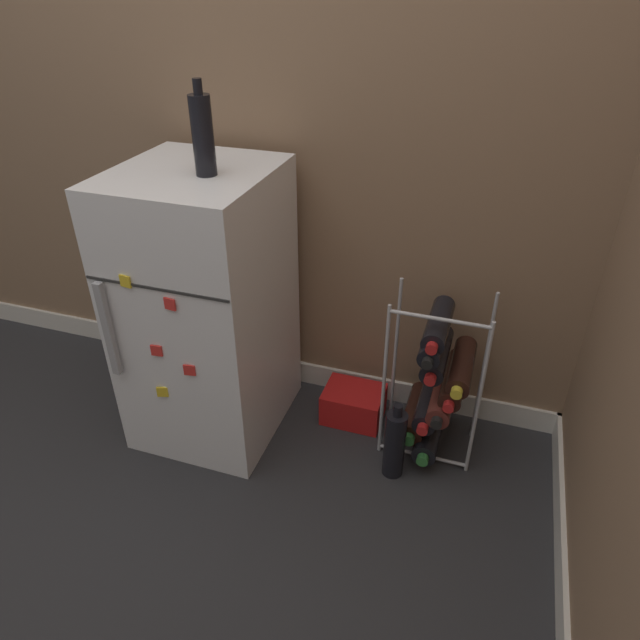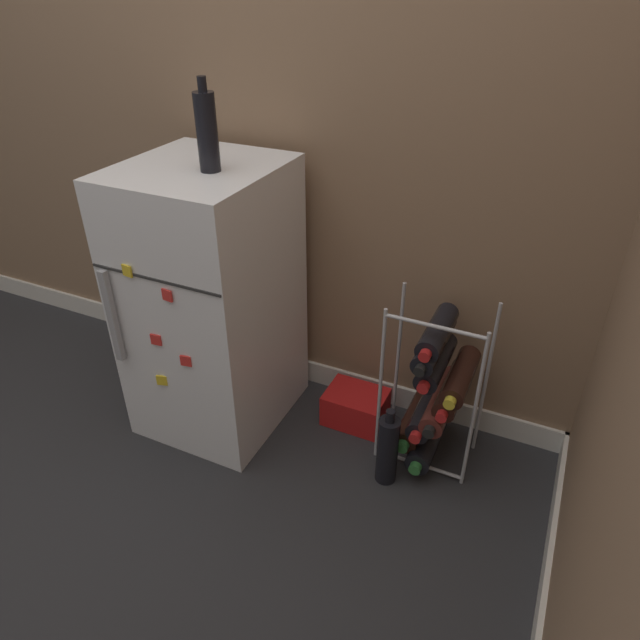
# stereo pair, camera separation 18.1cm
# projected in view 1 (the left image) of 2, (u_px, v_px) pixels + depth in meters

# --- Properties ---
(ground_plane) EXTENTS (14.00, 14.00, 0.00)m
(ground_plane) POSITION_uv_depth(u_px,v_px,m) (206.00, 507.00, 1.78)
(ground_plane) COLOR #28282B
(wall_back) EXTENTS (7.10, 0.07, 2.50)m
(wall_back) POSITION_uv_depth(u_px,v_px,m) (279.00, 44.00, 1.72)
(wall_back) COLOR #84664C
(wall_back) RESTS_ON ground_plane
(mini_fridge) EXTENTS (0.46, 0.54, 0.94)m
(mini_fridge) POSITION_uv_depth(u_px,v_px,m) (207.00, 309.00, 1.90)
(mini_fridge) COLOR white
(mini_fridge) RESTS_ON ground_plane
(wine_rack) EXTENTS (0.31, 0.33, 0.59)m
(wine_rack) POSITION_uv_depth(u_px,v_px,m) (437.00, 382.00, 1.88)
(wine_rack) COLOR #B2B2B7
(wine_rack) RESTS_ON ground_plane
(soda_box) EXTENTS (0.22, 0.17, 0.12)m
(soda_box) POSITION_uv_depth(u_px,v_px,m) (354.00, 404.00, 2.11)
(soda_box) COLOR red
(soda_box) RESTS_ON ground_plane
(fridge_top_bottle) EXTENTS (0.06, 0.06, 0.26)m
(fridge_top_bottle) POSITION_uv_depth(u_px,v_px,m) (203.00, 135.00, 1.55)
(fridge_top_bottle) COLOR black
(fridge_top_bottle) RESTS_ON mini_fridge
(loose_bottle_floor) EXTENTS (0.07, 0.07, 0.29)m
(loose_bottle_floor) POSITION_uv_depth(u_px,v_px,m) (395.00, 444.00, 1.84)
(loose_bottle_floor) COLOR black
(loose_bottle_floor) RESTS_ON ground_plane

